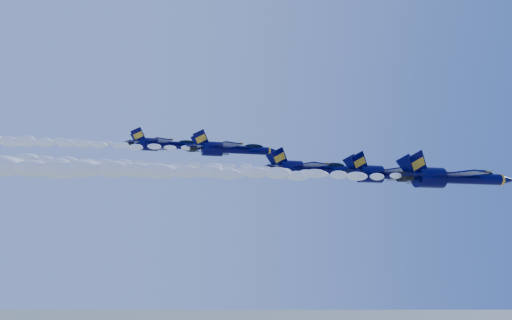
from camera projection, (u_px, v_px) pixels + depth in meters
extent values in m
cylinder|color=#040236|center=(471.00, 179.00, 73.16)|extent=(9.99, 1.67, 1.67)
ellipsoid|color=#040236|center=(429.00, 178.00, 71.37)|extent=(1.73, 3.00, 7.11)
cone|color=#040236|center=(507.00, 180.00, 74.81)|extent=(2.89, 1.67, 1.67)
cylinder|color=yellow|center=(500.00, 180.00, 74.47)|extent=(0.39, 1.73, 1.73)
ellipsoid|color=black|center=(481.00, 174.00, 73.77)|extent=(4.00, 1.30, 1.10)
cube|color=yellow|center=(481.00, 176.00, 73.72)|extent=(4.66, 1.11, 0.20)
cube|color=#040236|center=(461.00, 174.00, 67.65)|extent=(5.95, 7.06, 0.20)
cube|color=#040236|center=(423.00, 181.00, 76.12)|extent=(5.95, 7.06, 0.20)
cube|color=yellow|center=(471.00, 173.00, 68.06)|extent=(2.68, 5.56, 0.11)
cube|color=yellow|center=(432.00, 181.00, 76.54)|extent=(2.68, 5.56, 0.11)
cube|color=#040236|center=(418.00, 164.00, 69.90)|extent=(3.62, 1.14, 3.89)
cube|color=#040236|center=(409.00, 166.00, 72.13)|extent=(3.62, 1.14, 3.89)
cylinder|color=black|center=(408.00, 177.00, 69.68)|extent=(1.33, 1.22, 1.22)
cylinder|color=black|center=(402.00, 178.00, 71.05)|extent=(1.33, 1.22, 1.22)
cube|color=yellow|center=(451.00, 172.00, 72.45)|extent=(12.21, 0.39, 0.09)
ellipsoid|color=white|center=(192.00, 172.00, 62.63)|extent=(59.08, 2.48, 2.23)
cylinder|color=#040236|center=(406.00, 175.00, 80.81)|extent=(9.31, 1.55, 1.55)
ellipsoid|color=#040236|center=(370.00, 174.00, 79.14)|extent=(1.61, 2.79, 6.62)
cone|color=#040236|center=(439.00, 176.00, 82.35)|extent=(2.69, 1.55, 1.55)
cylinder|color=yellow|center=(432.00, 176.00, 82.03)|extent=(0.36, 1.61, 1.61)
ellipsoid|color=black|center=(416.00, 171.00, 81.38)|extent=(3.72, 1.21, 1.02)
cube|color=yellow|center=(416.00, 173.00, 81.34)|extent=(4.34, 1.03, 0.19)
cube|color=#040236|center=(394.00, 171.00, 75.68)|extent=(5.54, 6.57, 0.19)
cube|color=#040236|center=(368.00, 177.00, 83.57)|extent=(5.54, 6.57, 0.19)
cube|color=yellow|center=(402.00, 170.00, 76.06)|extent=(2.49, 5.18, 0.10)
cube|color=yellow|center=(376.00, 177.00, 83.96)|extent=(2.49, 5.18, 0.10)
cube|color=#040236|center=(360.00, 162.00, 77.78)|extent=(3.37, 1.06, 3.63)
cube|color=#040236|center=(353.00, 164.00, 79.85)|extent=(3.37, 1.06, 3.63)
cylinder|color=black|center=(351.00, 173.00, 77.57)|extent=(1.24, 1.14, 1.14)
cylinder|color=black|center=(347.00, 174.00, 78.85)|extent=(1.24, 1.14, 1.14)
cube|color=yellow|center=(389.00, 169.00, 80.15)|extent=(11.38, 0.36, 0.08)
ellipsoid|color=white|center=(154.00, 169.00, 70.49)|extent=(59.08, 2.31, 2.08)
cylinder|color=#040236|center=(326.00, 170.00, 90.69)|extent=(9.69, 1.61, 1.61)
ellipsoid|color=#040236|center=(290.00, 169.00, 88.95)|extent=(1.68, 2.91, 6.89)
cone|color=#040236|center=(357.00, 171.00, 92.28)|extent=(2.80, 1.61, 1.61)
cylinder|color=yellow|center=(351.00, 171.00, 91.95)|extent=(0.38, 1.68, 1.68)
ellipsoid|color=black|center=(335.00, 166.00, 91.28)|extent=(3.88, 1.26, 1.07)
cube|color=yellow|center=(335.00, 167.00, 91.23)|extent=(4.52, 1.08, 0.19)
cube|color=#040236|center=(309.00, 165.00, 85.34)|extent=(5.77, 6.84, 0.19)
cube|color=#040236|center=(293.00, 172.00, 93.56)|extent=(5.77, 6.84, 0.19)
cube|color=yellow|center=(317.00, 165.00, 85.75)|extent=(2.60, 5.39, 0.11)
cube|color=yellow|center=(300.00, 171.00, 93.96)|extent=(2.60, 5.39, 0.11)
cube|color=#040236|center=(280.00, 158.00, 87.53)|extent=(3.51, 1.11, 3.78)
cube|color=#040236|center=(276.00, 160.00, 89.69)|extent=(3.51, 1.11, 3.78)
cylinder|color=black|center=(271.00, 168.00, 87.31)|extent=(1.29, 1.18, 1.18)
cylinder|color=black|center=(269.00, 169.00, 88.65)|extent=(1.29, 1.18, 1.18)
cube|color=yellow|center=(309.00, 164.00, 90.00)|extent=(11.84, 0.38, 0.09)
ellipsoid|color=white|center=(91.00, 163.00, 80.25)|extent=(59.08, 2.40, 2.16)
cylinder|color=#040236|center=(245.00, 150.00, 94.25)|extent=(9.10, 1.52, 1.52)
ellipsoid|color=#040236|center=(212.00, 149.00, 92.62)|extent=(1.58, 2.73, 6.47)
cone|color=#040236|center=(275.00, 152.00, 95.75)|extent=(2.63, 1.52, 1.52)
cylinder|color=yellow|center=(269.00, 151.00, 95.44)|extent=(0.35, 1.58, 1.58)
ellipsoid|color=black|center=(254.00, 147.00, 94.81)|extent=(3.64, 1.18, 1.00)
cube|color=yellow|center=(254.00, 148.00, 94.76)|extent=(4.25, 1.01, 0.18)
cube|color=#040236|center=(226.00, 145.00, 89.23)|extent=(5.42, 6.42, 0.18)
cube|color=#040236|center=(218.00, 153.00, 96.94)|extent=(5.42, 6.42, 0.18)
cube|color=yellow|center=(234.00, 145.00, 89.61)|extent=(2.44, 5.06, 0.10)
cube|color=yellow|center=(225.00, 152.00, 97.32)|extent=(2.44, 5.06, 0.10)
cube|color=#040236|center=(201.00, 139.00, 91.28)|extent=(3.29, 1.04, 3.54)
cube|color=#040236|center=(199.00, 141.00, 93.31)|extent=(3.29, 1.04, 3.54)
cylinder|color=black|center=(193.00, 148.00, 91.08)|extent=(1.21, 1.11, 1.11)
cylinder|color=black|center=(192.00, 149.00, 92.33)|extent=(1.21, 1.11, 1.11)
cube|color=yellow|center=(229.00, 145.00, 93.60)|extent=(11.12, 0.35, 0.08)
ellipsoid|color=white|center=(15.00, 142.00, 83.98)|extent=(59.08, 2.25, 2.03)
cylinder|color=#040236|center=(179.00, 145.00, 100.00)|extent=(8.54, 1.42, 1.42)
ellipsoid|color=#040236|center=(149.00, 144.00, 98.47)|extent=(1.48, 2.56, 6.08)
cone|color=#040236|center=(206.00, 147.00, 101.41)|extent=(2.47, 1.42, 1.42)
cylinder|color=yellow|center=(201.00, 147.00, 101.12)|extent=(0.33, 1.48, 1.48)
ellipsoid|color=black|center=(187.00, 142.00, 100.53)|extent=(3.42, 1.11, 0.94)
cube|color=yellow|center=(187.00, 144.00, 100.48)|extent=(3.99, 0.95, 0.17)
cube|color=#040236|center=(159.00, 141.00, 95.29)|extent=(5.09, 6.03, 0.17)
cube|color=#040236|center=(156.00, 148.00, 102.54)|extent=(5.09, 6.03, 0.17)
cube|color=yellow|center=(166.00, 141.00, 95.64)|extent=(2.29, 4.76, 0.09)
cube|color=yellow|center=(163.00, 148.00, 102.89)|extent=(2.29, 4.76, 0.09)
cube|color=#040236|center=(138.00, 135.00, 97.22)|extent=(3.09, 0.98, 3.33)
cube|color=#040236|center=(138.00, 137.00, 99.12)|extent=(3.09, 0.98, 3.33)
cylinder|color=black|center=(131.00, 143.00, 97.02)|extent=(1.14, 1.04, 1.04)
cylinder|color=black|center=(131.00, 144.00, 98.20)|extent=(1.14, 1.04, 1.04)
cube|color=yellow|center=(165.00, 141.00, 99.39)|extent=(10.44, 0.33, 0.08)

